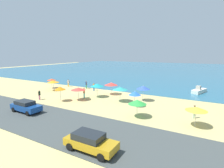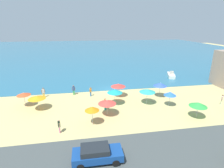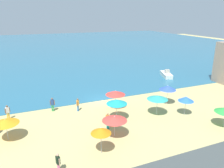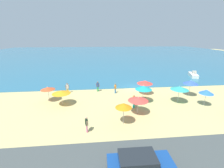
{
  "view_description": "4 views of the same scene",
  "coord_description": "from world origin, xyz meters",
  "px_view_note": "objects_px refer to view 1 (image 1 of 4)",
  "views": [
    {
      "loc": [
        16.8,
        -31.24,
        7.87
      ],
      "look_at": [
        -1.23,
        0.77,
        1.25
      ],
      "focal_mm": 28.0,
      "sensor_mm": 36.0,
      "label": 1
    },
    {
      "loc": [
        -4.89,
        -30.08,
        11.61
      ],
      "look_at": [
        0.03,
        -0.66,
        1.5
      ],
      "focal_mm": 28.0,
      "sensor_mm": 36.0,
      "label": 2
    },
    {
      "loc": [
        -9.42,
        -26.43,
        11.44
      ],
      "look_at": [
        1.63,
        0.37,
        2.07
      ],
      "focal_mm": 35.0,
      "sensor_mm": 36.0,
      "label": 3
    },
    {
      "loc": [
        -6.72,
        -25.1,
        9.0
      ],
      "look_at": [
        -4.5,
        -2.52,
        1.73
      ],
      "focal_mm": 24.0,
      "sensor_mm": 36.0,
      "label": 4
    }
  ],
  "objects_px": {
    "beach_umbrella_2": "(143,88)",
    "beach_umbrella_10": "(135,93)",
    "beach_umbrella_9": "(137,102)",
    "skiff_nearshore": "(199,91)",
    "beach_umbrella_0": "(120,88)",
    "bather_5": "(86,84)",
    "bather_3": "(84,92)",
    "bather_1": "(194,111)",
    "bather_0": "(68,83)",
    "beach_umbrella_7": "(60,88)",
    "bather_2": "(39,94)",
    "bather_4": "(94,87)",
    "beach_umbrella_5": "(78,89)",
    "beach_umbrella_4": "(196,109)",
    "beach_umbrella_1": "(53,82)",
    "beach_umbrella_3": "(97,85)",
    "parked_car_0": "(90,141)",
    "beach_umbrella_8": "(111,84)",
    "beach_umbrella_6": "(51,80)",
    "parked_car_2": "(26,106)"
  },
  "relations": [
    {
      "from": "beach_umbrella_4",
      "to": "beach_umbrella_7",
      "type": "bearing_deg",
      "value": 179.43
    },
    {
      "from": "beach_umbrella_4",
      "to": "beach_umbrella_8",
      "type": "relative_size",
      "value": 0.93
    },
    {
      "from": "beach_umbrella_9",
      "to": "bather_2",
      "type": "bearing_deg",
      "value": -178.33
    },
    {
      "from": "beach_umbrella_3",
      "to": "beach_umbrella_5",
      "type": "bearing_deg",
      "value": -116.88
    },
    {
      "from": "beach_umbrella_8",
      "to": "bather_5",
      "type": "height_order",
      "value": "beach_umbrella_8"
    },
    {
      "from": "bather_5",
      "to": "bather_0",
      "type": "bearing_deg",
      "value": -176.14
    },
    {
      "from": "bather_4",
      "to": "beach_umbrella_7",
      "type": "bearing_deg",
      "value": -91.47
    },
    {
      "from": "beach_umbrella_7",
      "to": "bather_2",
      "type": "relative_size",
      "value": 1.49
    },
    {
      "from": "beach_umbrella_1",
      "to": "beach_umbrella_3",
      "type": "xyz_separation_m",
      "value": [
        11.2,
        -0.15,
        0.29
      ]
    },
    {
      "from": "bather_0",
      "to": "bather_1",
      "type": "distance_m",
      "value": 28.35
    },
    {
      "from": "beach_umbrella_5",
      "to": "beach_umbrella_9",
      "type": "bearing_deg",
      "value": -12.82
    },
    {
      "from": "beach_umbrella_5",
      "to": "bather_4",
      "type": "height_order",
      "value": "beach_umbrella_5"
    },
    {
      "from": "beach_umbrella_7",
      "to": "parked_car_0",
      "type": "distance_m",
      "value": 16.23
    },
    {
      "from": "beach_umbrella_0",
      "to": "beach_umbrella_8",
      "type": "xyz_separation_m",
      "value": [
        -3.75,
        3.66,
        -0.16
      ]
    },
    {
      "from": "bather_0",
      "to": "bather_1",
      "type": "height_order",
      "value": "bather_0"
    },
    {
      "from": "bather_1",
      "to": "bather_4",
      "type": "relative_size",
      "value": 1.01
    },
    {
      "from": "beach_umbrella_2",
      "to": "beach_umbrella_10",
      "type": "height_order",
      "value": "beach_umbrella_2"
    },
    {
      "from": "bather_0",
      "to": "skiff_nearshore",
      "type": "height_order",
      "value": "bather_0"
    },
    {
      "from": "bather_0",
      "to": "beach_umbrella_2",
      "type": "bearing_deg",
      "value": -9.03
    },
    {
      "from": "beach_umbrella_5",
      "to": "bather_3",
      "type": "height_order",
      "value": "beach_umbrella_5"
    },
    {
      "from": "bather_2",
      "to": "bather_5",
      "type": "xyz_separation_m",
      "value": [
        1.15,
        11.33,
        0.04
      ]
    },
    {
      "from": "beach_umbrella_2",
      "to": "skiff_nearshore",
      "type": "xyz_separation_m",
      "value": [
        7.78,
        10.92,
        -1.78
      ]
    },
    {
      "from": "bather_5",
      "to": "beach_umbrella_10",
      "type": "bearing_deg",
      "value": -25.9
    },
    {
      "from": "beach_umbrella_4",
      "to": "bather_2",
      "type": "bearing_deg",
      "value": -177.88
    },
    {
      "from": "bather_2",
      "to": "bather_4",
      "type": "height_order",
      "value": "bather_2"
    },
    {
      "from": "beach_umbrella_9",
      "to": "skiff_nearshore",
      "type": "relative_size",
      "value": 0.5
    },
    {
      "from": "beach_umbrella_9",
      "to": "beach_umbrella_10",
      "type": "bearing_deg",
      "value": 116.11
    },
    {
      "from": "beach_umbrella_4",
      "to": "bather_3",
      "type": "height_order",
      "value": "beach_umbrella_4"
    },
    {
      "from": "beach_umbrella_7",
      "to": "bather_5",
      "type": "distance_m",
      "value": 10.65
    },
    {
      "from": "beach_umbrella_7",
      "to": "bather_1",
      "type": "height_order",
      "value": "beach_umbrella_7"
    },
    {
      "from": "beach_umbrella_2",
      "to": "beach_umbrella_10",
      "type": "bearing_deg",
      "value": -90.15
    },
    {
      "from": "bather_3",
      "to": "beach_umbrella_0",
      "type": "bearing_deg",
      "value": 8.22
    },
    {
      "from": "beach_umbrella_7",
      "to": "bather_4",
      "type": "relative_size",
      "value": 1.5
    },
    {
      "from": "beach_umbrella_0",
      "to": "bather_0",
      "type": "relative_size",
      "value": 1.44
    },
    {
      "from": "beach_umbrella_6",
      "to": "beach_umbrella_3",
      "type": "bearing_deg",
      "value": -7.01
    },
    {
      "from": "beach_umbrella_0",
      "to": "bather_5",
      "type": "xyz_separation_m",
      "value": [
        -11.24,
        5.67,
        -1.21
      ]
    },
    {
      "from": "beach_umbrella_5",
      "to": "parked_car_2",
      "type": "xyz_separation_m",
      "value": [
        -2.07,
        -8.24,
        -1.06
      ]
    },
    {
      "from": "beach_umbrella_0",
      "to": "parked_car_0",
      "type": "bearing_deg",
      "value": -72.51
    },
    {
      "from": "beach_umbrella_4",
      "to": "bather_4",
      "type": "relative_size",
      "value": 1.38
    },
    {
      "from": "beach_umbrella_5",
      "to": "bather_0",
      "type": "distance_m",
      "value": 12.53
    },
    {
      "from": "beach_umbrella_7",
      "to": "beach_umbrella_9",
      "type": "height_order",
      "value": "beach_umbrella_7"
    },
    {
      "from": "beach_umbrella_9",
      "to": "beach_umbrella_6",
      "type": "bearing_deg",
      "value": 162.26
    },
    {
      "from": "beach_umbrella_0",
      "to": "beach_umbrella_1",
      "type": "height_order",
      "value": "beach_umbrella_0"
    },
    {
      "from": "beach_umbrella_3",
      "to": "bather_4",
      "type": "xyz_separation_m",
      "value": [
        -3.48,
        3.9,
        -1.26
      ]
    },
    {
      "from": "beach_umbrella_1",
      "to": "bather_0",
      "type": "xyz_separation_m",
      "value": [
        -0.11,
        4.55,
        -0.93
      ]
    },
    {
      "from": "bather_1",
      "to": "bather_5",
      "type": "bearing_deg",
      "value": 160.6
    },
    {
      "from": "beach_umbrella_8",
      "to": "beach_umbrella_9",
      "type": "bearing_deg",
      "value": -45.36
    },
    {
      "from": "parked_car_0",
      "to": "beach_umbrella_8",
      "type": "bearing_deg",
      "value": 114.75
    },
    {
      "from": "beach_umbrella_9",
      "to": "bather_1",
      "type": "relative_size",
      "value": 1.36
    },
    {
      "from": "beach_umbrella_7",
      "to": "bather_1",
      "type": "relative_size",
      "value": 1.49
    }
  ]
}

